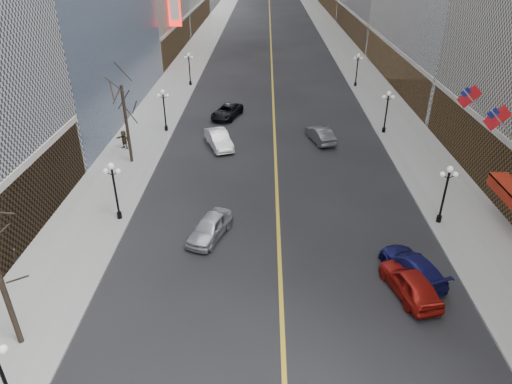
{
  "coord_description": "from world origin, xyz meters",
  "views": [
    {
      "loc": [
        -1.04,
        1.38,
        18.23
      ],
      "look_at": [
        -1.41,
        19.01,
        8.53
      ],
      "focal_mm": 32.0,
      "sensor_mm": 36.0,
      "label": 1
    }
  ],
  "objects_px": {
    "car_sb_near": "(412,266)",
    "streetlamp_west_3": "(189,66)",
    "streetlamp_west_0": "(0,369)",
    "car_nb_far": "(227,112)",
    "streetlamp_east_2": "(387,108)",
    "streetlamp_east_3": "(357,66)",
    "streetlamp_west_1": "(114,185)",
    "streetlamp_west_2": "(164,106)",
    "car_nb_near": "(210,227)",
    "car_sb_mid": "(410,283)",
    "car_nb_mid": "(219,139)",
    "streetlamp_east_1": "(446,189)",
    "car_sb_far": "(320,135)"
  },
  "relations": [
    {
      "from": "car_nb_mid",
      "to": "car_sb_mid",
      "type": "bearing_deg",
      "value": -79.46
    },
    {
      "from": "streetlamp_west_0",
      "to": "car_nb_far",
      "type": "relative_size",
      "value": 0.86
    },
    {
      "from": "streetlamp_west_2",
      "to": "car_sb_far",
      "type": "distance_m",
      "value": 16.8
    },
    {
      "from": "streetlamp_west_0",
      "to": "car_nb_mid",
      "type": "xyz_separation_m",
      "value": [
        6.14,
        29.87,
        -2.06
      ]
    },
    {
      "from": "streetlamp_east_1",
      "to": "streetlamp_east_2",
      "type": "relative_size",
      "value": 1.0
    },
    {
      "from": "streetlamp_west_0",
      "to": "streetlamp_west_1",
      "type": "distance_m",
      "value": 16.0
    },
    {
      "from": "streetlamp_west_1",
      "to": "car_sb_near",
      "type": "height_order",
      "value": "streetlamp_west_1"
    },
    {
      "from": "car_nb_near",
      "to": "streetlamp_east_3",
      "type": "bearing_deg",
      "value": 86.47
    },
    {
      "from": "streetlamp_east_2",
      "to": "car_nb_far",
      "type": "height_order",
      "value": "streetlamp_east_2"
    },
    {
      "from": "streetlamp_west_1",
      "to": "car_sb_far",
      "type": "bearing_deg",
      "value": 43.3
    },
    {
      "from": "streetlamp_west_2",
      "to": "car_sb_mid",
      "type": "distance_m",
      "value": 32.26
    },
    {
      "from": "streetlamp_west_0",
      "to": "car_nb_mid",
      "type": "height_order",
      "value": "streetlamp_west_0"
    },
    {
      "from": "streetlamp_east_2",
      "to": "car_sb_far",
      "type": "height_order",
      "value": "streetlamp_east_2"
    },
    {
      "from": "streetlamp_west_1",
      "to": "car_sb_far",
      "type": "xyz_separation_m",
      "value": [
        16.48,
        15.53,
        -2.13
      ]
    },
    {
      "from": "streetlamp_west_1",
      "to": "car_sb_near",
      "type": "bearing_deg",
      "value": -16.9
    },
    {
      "from": "streetlamp_east_2",
      "to": "car_nb_far",
      "type": "relative_size",
      "value": 0.86
    },
    {
      "from": "streetlamp_west_0",
      "to": "car_sb_far",
      "type": "bearing_deg",
      "value": 62.41
    },
    {
      "from": "streetlamp_west_3",
      "to": "car_nb_far",
      "type": "bearing_deg",
      "value": -64.67
    },
    {
      "from": "car_nb_far",
      "to": "car_sb_mid",
      "type": "distance_m",
      "value": 33.15
    },
    {
      "from": "streetlamp_west_2",
      "to": "car_nb_far",
      "type": "relative_size",
      "value": 0.86
    },
    {
      "from": "streetlamp_east_3",
      "to": "streetlamp_west_3",
      "type": "xyz_separation_m",
      "value": [
        -23.6,
        0.0,
        0.0
      ]
    },
    {
      "from": "car_nb_far",
      "to": "car_nb_near",
      "type": "bearing_deg",
      "value": -69.83
    },
    {
      "from": "streetlamp_east_1",
      "to": "streetlamp_west_0",
      "type": "distance_m",
      "value": 28.51
    },
    {
      "from": "streetlamp_west_3",
      "to": "car_sb_mid",
      "type": "relative_size",
      "value": 0.94
    },
    {
      "from": "car_nb_mid",
      "to": "car_nb_far",
      "type": "bearing_deg",
      "value": 68.28
    },
    {
      "from": "car_nb_far",
      "to": "car_sb_mid",
      "type": "height_order",
      "value": "car_sb_mid"
    },
    {
      "from": "streetlamp_east_3",
      "to": "car_nb_near",
      "type": "height_order",
      "value": "streetlamp_east_3"
    },
    {
      "from": "streetlamp_east_2",
      "to": "car_sb_mid",
      "type": "distance_m",
      "value": 26.2
    },
    {
      "from": "streetlamp_west_0",
      "to": "streetlamp_east_1",
      "type": "bearing_deg",
      "value": 34.14
    },
    {
      "from": "streetlamp_east_1",
      "to": "car_sb_near",
      "type": "height_order",
      "value": "streetlamp_east_1"
    },
    {
      "from": "streetlamp_east_3",
      "to": "car_nb_mid",
      "type": "height_order",
      "value": "streetlamp_east_3"
    },
    {
      "from": "streetlamp_west_0",
      "to": "car_nb_far",
      "type": "height_order",
      "value": "streetlamp_west_0"
    },
    {
      "from": "car_nb_near",
      "to": "car_sb_mid",
      "type": "bearing_deg",
      "value": -4.64
    },
    {
      "from": "streetlamp_west_2",
      "to": "car_nb_near",
      "type": "distance_m",
      "value": 21.4
    },
    {
      "from": "streetlamp_east_3",
      "to": "streetlamp_east_2",
      "type": "bearing_deg",
      "value": -90.0
    },
    {
      "from": "car_nb_mid",
      "to": "streetlamp_west_0",
      "type": "bearing_deg",
      "value": -122.4
    },
    {
      "from": "streetlamp_west_0",
      "to": "car_nb_near",
      "type": "height_order",
      "value": "streetlamp_west_0"
    },
    {
      "from": "car_sb_near",
      "to": "streetlamp_west_3",
      "type": "bearing_deg",
      "value": -86.31
    },
    {
      "from": "streetlamp_west_3",
      "to": "car_sb_mid",
      "type": "height_order",
      "value": "streetlamp_west_3"
    },
    {
      "from": "streetlamp_west_1",
      "to": "car_sb_near",
      "type": "xyz_separation_m",
      "value": [
        19.93,
        -6.06,
        -2.17
      ]
    },
    {
      "from": "car_sb_near",
      "to": "car_sb_mid",
      "type": "xyz_separation_m",
      "value": [
        -0.62,
        -1.7,
        0.09
      ]
    },
    {
      "from": "streetlamp_west_3",
      "to": "car_nb_near",
      "type": "xyz_separation_m",
      "value": [
        6.99,
        -38.11,
        -2.11
      ]
    },
    {
      "from": "streetlamp_east_2",
      "to": "streetlamp_east_3",
      "type": "xyz_separation_m",
      "value": [
        0.0,
        18.0,
        0.0
      ]
    },
    {
      "from": "car_nb_near",
      "to": "car_nb_mid",
      "type": "xyz_separation_m",
      "value": [
        -0.85,
        15.98,
        0.05
      ]
    },
    {
      "from": "streetlamp_west_0",
      "to": "car_sb_near",
      "type": "relative_size",
      "value": 0.9
    },
    {
      "from": "streetlamp_west_3",
      "to": "car_nb_mid",
      "type": "relative_size",
      "value": 0.89
    },
    {
      "from": "streetlamp_east_1",
      "to": "streetlamp_east_2",
      "type": "bearing_deg",
      "value": 90.0
    },
    {
      "from": "streetlamp_east_1",
      "to": "streetlamp_east_3",
      "type": "xyz_separation_m",
      "value": [
        0.0,
        36.0,
        0.0
      ]
    },
    {
      "from": "streetlamp_west_1",
      "to": "streetlamp_west_3",
      "type": "relative_size",
      "value": 1.0
    },
    {
      "from": "car_sb_near",
      "to": "car_sb_mid",
      "type": "height_order",
      "value": "car_sb_mid"
    }
  ]
}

